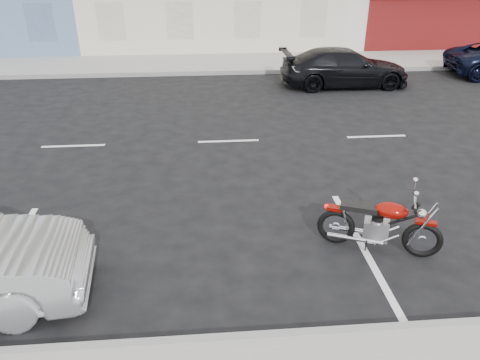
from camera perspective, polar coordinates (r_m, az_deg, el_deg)
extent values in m
plane|color=black|center=(12.62, 7.72, 5.00)|extent=(120.00, 120.00, 0.00)
cube|color=gray|center=(20.78, -11.48, 13.63)|extent=(80.00, 3.40, 0.15)
cube|color=gray|center=(6.78, -24.95, -18.63)|extent=(80.00, 0.12, 0.16)
cube|color=gray|center=(19.13, -11.98, 12.48)|extent=(80.00, 0.12, 0.16)
torus|color=black|center=(8.38, 26.24, -7.47)|extent=(0.64, 0.34, 0.65)
torus|color=black|center=(8.21, 16.64, -6.32)|extent=(0.64, 0.34, 0.65)
cube|color=#780904|center=(8.21, 26.71, -5.51)|extent=(0.35, 0.24, 0.05)
cube|color=#780904|center=(8.02, 16.70, -4.15)|extent=(0.33, 0.25, 0.06)
cube|color=gray|center=(8.23, 21.25, -6.55)|extent=(0.48, 0.42, 0.33)
ellipsoid|color=#780904|center=(8.05, 23.08, -4.30)|extent=(0.62, 0.51, 0.26)
cube|color=black|center=(8.00, 19.45, -3.96)|extent=(0.65, 0.46, 0.09)
cylinder|color=silver|center=(8.00, 25.67, -3.22)|extent=(0.28, 0.64, 0.03)
sphere|color=silver|center=(8.12, 26.32, -4.57)|extent=(0.16, 0.16, 0.16)
cylinder|color=silver|center=(8.16, 18.88, -7.69)|extent=(0.88, 0.41, 0.08)
cylinder|color=silver|center=(8.39, 18.89, -6.68)|extent=(0.88, 0.41, 0.08)
cylinder|color=silver|center=(8.22, 26.32, -5.76)|extent=(0.36, 0.18, 0.77)
cylinder|color=black|center=(8.17, 22.91, -5.77)|extent=(0.74, 0.33, 0.48)
imported|color=black|center=(17.70, 12.61, 13.23)|extent=(4.61, 1.92, 1.33)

